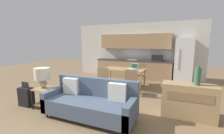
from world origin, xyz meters
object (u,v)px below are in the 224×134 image
(refrigerator, at_px, (183,61))
(suitcase, at_px, (26,97))
(dining_table, at_px, (124,70))
(laptop, at_px, (133,67))
(side_table, at_px, (45,94))
(vase, at_px, (198,76))
(dining_chair_near_left, at_px, (104,78))
(dining_chair_near_right, at_px, (132,81))
(credenza, at_px, (188,101))
(dining_chair_far_right, at_px, (141,73))
(table_lamp, at_px, (42,75))
(couch, at_px, (91,103))

(refrigerator, xyz_separation_m, suitcase, (-4.03, -4.43, -0.71))
(dining_table, xyz_separation_m, laptop, (0.32, 0.17, 0.11))
(refrigerator, bearing_deg, suitcase, -132.31)
(dining_table, height_order, side_table, dining_table)
(vase, relative_size, suitcase, 0.63)
(refrigerator, height_order, dining_chair_near_left, refrigerator)
(dining_table, bearing_deg, laptop, 27.77)
(dining_chair_near_right, relative_size, laptop, 2.25)
(credenza, relative_size, dining_chair_far_right, 1.28)
(refrigerator, relative_size, dining_chair_near_right, 2.20)
(table_lamp, bearing_deg, dining_chair_far_right, 60.09)
(couch, xyz_separation_m, table_lamp, (-1.44, -0.03, 0.53))
(credenza, height_order, suitcase, credenza)
(dining_table, height_order, vase, vase)
(dining_chair_near_left, bearing_deg, credenza, 155.89)
(side_table, distance_m, vase, 3.76)
(refrigerator, xyz_separation_m, couch, (-2.07, -4.28, -0.62))
(couch, distance_m, vase, 2.44)
(table_lamp, height_order, dining_chair_near_left, table_lamp)
(couch, height_order, table_lamp, table_lamp)
(dining_table, height_order, dining_chair_near_left, dining_chair_near_left)
(refrigerator, distance_m, dining_chair_near_right, 3.01)
(side_table, bearing_deg, credenza, 14.04)
(dining_chair_far_right, bearing_deg, credenza, -63.57)
(couch, xyz_separation_m, vase, (2.21, 0.82, 0.64))
(couch, bearing_deg, refrigerator, 64.22)
(vase, relative_size, laptop, 1.07)
(dining_table, relative_size, table_lamp, 2.89)
(credenza, distance_m, dining_chair_far_right, 2.91)
(refrigerator, relative_size, dining_chair_far_right, 2.20)
(dining_table, xyz_separation_m, couch, (0.03, -2.51, -0.34))
(side_table, distance_m, table_lamp, 0.52)
(dining_table, bearing_deg, table_lamp, -118.94)
(refrigerator, xyz_separation_m, dining_chair_near_left, (-2.59, -2.49, -0.48))
(suitcase, bearing_deg, vase, 13.10)
(dining_chair_near_right, bearing_deg, laptop, -85.19)
(couch, bearing_deg, dining_chair_near_left, 106.35)
(side_table, bearing_deg, couch, 1.18)
(refrigerator, relative_size, couch, 0.92)
(table_lamp, distance_m, dining_chair_near_right, 2.65)
(credenza, height_order, dining_chair_far_right, dining_chair_far_right)
(credenza, relative_size, suitcase, 1.69)
(couch, bearing_deg, dining_table, 90.76)
(dining_chair_near_left, distance_m, suitcase, 2.42)
(suitcase, bearing_deg, couch, 4.30)
(couch, distance_m, dining_chair_near_left, 1.87)
(credenza, relative_size, dining_chair_near_right, 1.28)
(side_table, height_order, vase, vase)
(couch, xyz_separation_m, suitcase, (-1.96, -0.15, -0.08))
(side_table, height_order, dining_chair_near_left, dining_chair_near_left)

